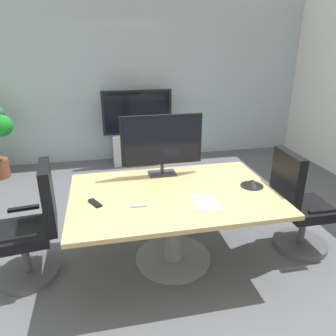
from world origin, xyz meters
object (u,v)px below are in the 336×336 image
wall_display_unit (138,139)px  conference_phone (252,183)px  conference_table (173,210)px  office_chair_left (33,232)px  office_chair_right (297,210)px  tv_monitor (162,142)px  remote_control (95,203)px

wall_display_unit → conference_phone: bearing=-74.8°
conference_table → office_chair_left: bearing=177.5°
wall_display_unit → office_chair_right: bearing=-66.1°
office_chair_left → conference_phone: (2.08, -0.07, 0.33)m
office_chair_left → tv_monitor: bearing=100.9°
office_chair_right → tv_monitor: 1.56m
office_chair_right → tv_monitor: size_ratio=1.30×
conference_table → tv_monitor: (-0.02, 0.47, 0.54)m
office_chair_right → tv_monitor: (-1.31, 0.53, 0.66)m
office_chair_left → office_chair_right: bearing=80.4°
tv_monitor → conference_phone: tv_monitor is taller
office_chair_left → wall_display_unit: size_ratio=0.83×
conference_table → conference_phone: (0.78, -0.02, 0.21)m
office_chair_left → remote_control: size_ratio=6.41×
office_chair_right → tv_monitor: tv_monitor is taller
office_chair_left → office_chair_right: (2.59, -0.12, 0.00)m
office_chair_left → tv_monitor: size_ratio=1.30×
wall_display_unit → conference_phone: 2.99m
tv_monitor → wall_display_unit: size_ratio=0.64×
conference_table → office_chair_right: office_chair_right is taller
tv_monitor → office_chair_right: bearing=-22.1°
conference_table → wall_display_unit: size_ratio=1.45×
office_chair_right → conference_phone: 0.61m
office_chair_right → conference_phone: bearing=84.8°
office_chair_right → remote_control: bearing=90.7°
office_chair_right → remote_control: (-2.01, -0.01, 0.31)m
conference_phone → office_chair_left: bearing=178.0°
tv_monitor → remote_control: bearing=-142.2°
conference_table → office_chair_left: office_chair_left is taller
office_chair_right → remote_control: office_chair_right is taller
office_chair_left → remote_control: 0.67m
office_chair_left → wall_display_unit: bearing=148.2°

